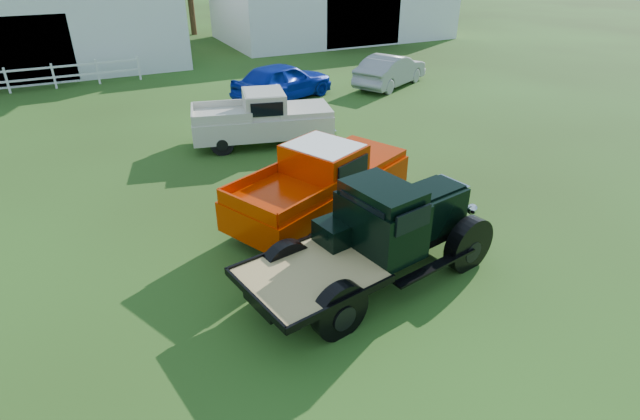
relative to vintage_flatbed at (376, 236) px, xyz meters
name	(u,v)px	position (x,y,z in m)	size (l,w,h in m)	color
ground	(336,279)	(-0.71, 0.36, -1.09)	(120.00, 120.00, 0.00)	#283713
shed_left	(1,16)	(-7.71, 26.36, 1.71)	(18.80, 10.20, 5.60)	silver
shed_right	(333,0)	(13.29, 27.36, 1.51)	(16.80, 9.20, 5.20)	silver
vintage_flatbed	(376,236)	(0.00, 0.00, 0.00)	(5.51, 2.18, 2.18)	black
red_pickup	(321,182)	(0.23, 3.00, -0.10)	(5.44, 2.09, 1.98)	#B92700
white_pickup	(262,118)	(0.76, 8.74, -0.17)	(5.00, 1.94, 1.84)	beige
misc_car_blue	(283,81)	(3.58, 13.66, -0.26)	(1.96, 4.88, 1.66)	#0723A1
misc_car_grey	(391,70)	(9.27, 13.50, -0.32)	(1.63, 4.67, 1.54)	gray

